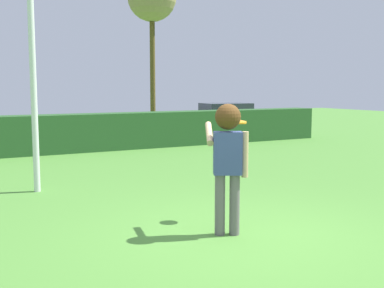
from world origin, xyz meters
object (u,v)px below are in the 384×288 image
(frisbee, at_px, (238,122))
(parked_car_silver, at_px, (226,115))
(lamppost, at_px, (30,8))
(person, at_px, (228,151))

(frisbee, relative_size, parked_car_silver, 0.06)
(lamppost, height_order, parked_car_silver, lamppost)
(frisbee, bearing_deg, parked_car_silver, 57.97)
(parked_car_silver, bearing_deg, frisbee, -122.03)
(person, xyz_separation_m, frisbee, (0.58, 0.61, 0.34))
(person, bearing_deg, parked_car_silver, 57.39)
(parked_car_silver, bearing_deg, lamppost, -137.04)
(frisbee, xyz_separation_m, lamppost, (-2.31, 3.48, 1.99))
(person, bearing_deg, lamppost, 112.94)
(frisbee, bearing_deg, lamppost, 123.59)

